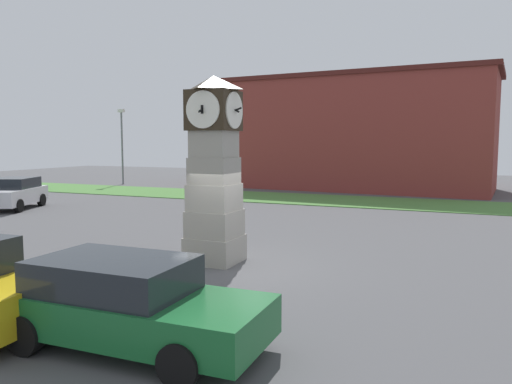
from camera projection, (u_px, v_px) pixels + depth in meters
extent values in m
plane|color=#4C4C4F|center=(236.00, 267.00, 13.34)|extent=(86.37, 86.37, 0.00)
cube|color=#A09B90|center=(215.00, 249.00, 13.90)|extent=(1.35, 1.35, 0.73)
cube|color=#9E998F|center=(215.00, 223.00, 13.83)|extent=(1.27, 1.27, 0.73)
cube|color=#A19C92|center=(215.00, 197.00, 13.76)|extent=(1.19, 1.19, 0.73)
cube|color=#9B968C|center=(214.00, 171.00, 13.68)|extent=(1.12, 1.12, 0.73)
cube|color=#9D988E|center=(214.00, 144.00, 13.61)|extent=(1.04, 1.04, 0.73)
cube|color=#2D2316|center=(214.00, 111.00, 13.52)|extent=(1.20, 1.20, 1.08)
cylinder|color=white|center=(224.00, 112.00, 14.08)|extent=(0.98, 0.04, 0.98)
cube|color=black|center=(225.00, 112.00, 14.11)|extent=(0.06, 0.21, 0.14)
cube|color=black|center=(225.00, 112.00, 14.11)|extent=(0.04, 0.11, 0.37)
cylinder|color=white|center=(203.00, 109.00, 12.95)|extent=(0.98, 0.04, 0.98)
cube|color=black|center=(202.00, 109.00, 12.93)|extent=(0.06, 0.04, 0.22)
cube|color=black|center=(202.00, 109.00, 12.93)|extent=(0.04, 0.35, 0.18)
cylinder|color=white|center=(234.00, 110.00, 13.28)|extent=(0.04, 0.98, 0.98)
cube|color=black|center=(235.00, 110.00, 13.27)|extent=(0.22, 0.06, 0.13)
cube|color=black|center=(235.00, 110.00, 13.27)|extent=(0.36, 0.04, 0.16)
cylinder|color=white|center=(194.00, 111.00, 13.76)|extent=(0.04, 0.98, 0.98)
cube|color=black|center=(193.00, 111.00, 13.77)|extent=(0.16, 0.06, 0.20)
cube|color=black|center=(193.00, 111.00, 13.77)|extent=(0.37, 0.04, 0.12)
pyramid|color=#2D2316|center=(214.00, 83.00, 13.44)|extent=(1.25, 1.25, 0.40)
cylinder|color=#333338|center=(138.00, 296.00, 9.72)|extent=(0.23, 0.23, 0.72)
sphere|color=#333338|center=(137.00, 276.00, 9.68)|extent=(0.21, 0.21, 0.21)
cylinder|color=brown|center=(136.00, 278.00, 10.89)|extent=(0.22, 0.22, 0.77)
sphere|color=brown|center=(136.00, 259.00, 10.85)|extent=(0.20, 0.20, 0.20)
cylinder|color=black|center=(45.00, 305.00, 9.31)|extent=(0.65, 0.26, 0.64)
cube|color=#19602D|center=(132.00, 313.00, 8.09)|extent=(4.54, 1.89, 0.63)
cube|color=#1E2328|center=(114.00, 275.00, 8.15)|extent=(2.51, 1.71, 0.56)
cylinder|color=black|center=(232.00, 323.00, 8.39)|extent=(0.64, 0.23, 0.64)
cylinder|color=black|center=(179.00, 365.00, 6.79)|extent=(0.64, 0.23, 0.64)
cylinder|color=black|center=(98.00, 302.00, 9.43)|extent=(0.64, 0.23, 0.64)
cylinder|color=black|center=(25.00, 335.00, 7.84)|extent=(0.64, 0.23, 0.64)
cube|color=silver|center=(12.00, 196.00, 24.81)|extent=(3.26, 4.34, 0.76)
cube|color=#1E2328|center=(14.00, 183.00, 25.04)|extent=(2.46, 2.66, 0.52)
cylinder|color=black|center=(19.00, 206.00, 23.63)|extent=(0.44, 0.68, 0.64)
cylinder|color=black|center=(42.00, 200.00, 26.03)|extent=(0.44, 0.68, 0.64)
cylinder|color=black|center=(7.00, 200.00, 26.07)|extent=(0.44, 0.68, 0.64)
cylinder|color=slate|center=(122.00, 149.00, 38.98)|extent=(0.14, 0.14, 5.61)
cube|color=silver|center=(121.00, 111.00, 38.68)|extent=(0.50, 0.24, 0.24)
cube|color=maroon|center=(355.00, 135.00, 35.73)|extent=(18.90, 9.23, 7.61)
cube|color=#4F1E1B|center=(356.00, 79.00, 35.33)|extent=(19.47, 9.51, 0.30)
cube|color=#477A38|center=(293.00, 198.00, 29.30)|extent=(51.82, 5.37, 0.04)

